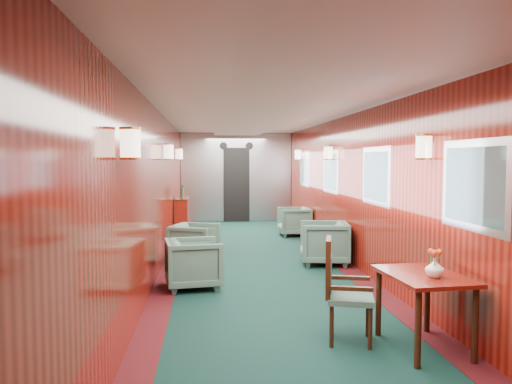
# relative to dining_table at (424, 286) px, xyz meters

# --- Properties ---
(room) EXTENTS (12.00, 12.10, 2.40)m
(room) POSITION_rel_dining_table_xyz_m (-1.10, 3.42, 1.07)
(room) COLOR black
(room) RESTS_ON ground
(bulkhead) EXTENTS (2.98, 0.17, 2.39)m
(bulkhead) POSITION_rel_dining_table_xyz_m (-1.10, 9.33, 0.62)
(bulkhead) COLOR #9EA0A5
(bulkhead) RESTS_ON ground
(windows_right) EXTENTS (0.02, 8.60, 0.80)m
(windows_right) POSITION_rel_dining_table_xyz_m (0.39, 3.67, 0.89)
(windows_right) COLOR silver
(windows_right) RESTS_ON ground
(wall_sconces) EXTENTS (2.97, 7.97, 0.25)m
(wall_sconces) POSITION_rel_dining_table_xyz_m (-1.10, 3.99, 1.23)
(wall_sconces) COLOR #FFEAC6
(wall_sconces) RESTS_ON ground
(dining_table) EXTENTS (0.69, 0.94, 0.67)m
(dining_table) POSITION_rel_dining_table_xyz_m (0.00, 0.00, 0.00)
(dining_table) COLOR maroon
(dining_table) RESTS_ON ground
(side_chair) EXTENTS (0.51, 0.53, 0.95)m
(side_chair) POSITION_rel_dining_table_xyz_m (-0.68, 0.24, -0.05)
(side_chair) COLOR #1A3E35
(side_chair) RESTS_ON ground
(credenza) EXTENTS (0.30, 0.95, 1.13)m
(credenza) POSITION_rel_dining_table_xyz_m (-2.44, 6.79, -0.13)
(credenza) COLOR maroon
(credenza) RESTS_ON ground
(flower_vase) EXTENTS (0.17, 0.17, 0.16)m
(flower_vase) POSITION_rel_dining_table_xyz_m (0.03, -0.14, 0.19)
(flower_vase) COLOR silver
(flower_vase) RESTS_ON dining_table
(armchair_left_near) EXTENTS (0.80, 0.78, 0.64)m
(armchair_left_near) POSITION_rel_dining_table_xyz_m (-2.07, 2.32, -0.24)
(armchair_left_near) COLOR #1A3E35
(armchair_left_near) RESTS_ON ground
(armchair_left_far) EXTENTS (0.89, 0.87, 0.64)m
(armchair_left_far) POSITION_rel_dining_table_xyz_m (-2.10, 3.94, -0.24)
(armchair_left_far) COLOR #1A3E35
(armchair_left_far) RESTS_ON ground
(armchair_right_near) EXTENTS (0.86, 0.84, 0.69)m
(armchair_right_near) POSITION_rel_dining_table_xyz_m (-0.03, 3.61, -0.22)
(armchair_right_near) COLOR #1A3E35
(armchair_right_near) RESTS_ON ground
(armchair_right_far) EXTENTS (0.69, 0.67, 0.63)m
(armchair_right_far) POSITION_rel_dining_table_xyz_m (0.02, 6.64, -0.25)
(armchair_right_far) COLOR #1A3E35
(armchair_right_far) RESTS_ON ground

